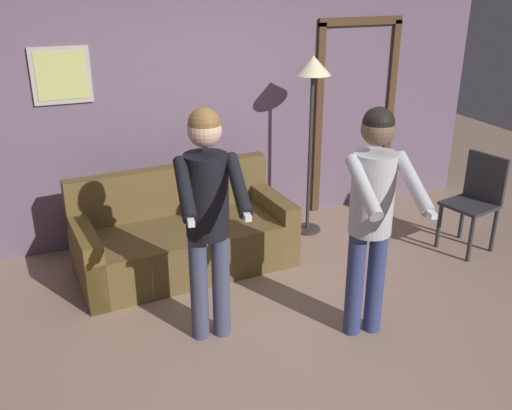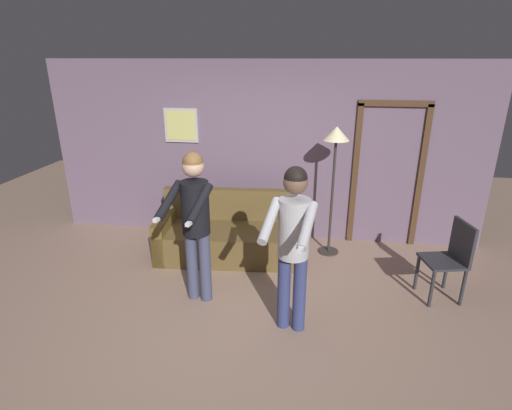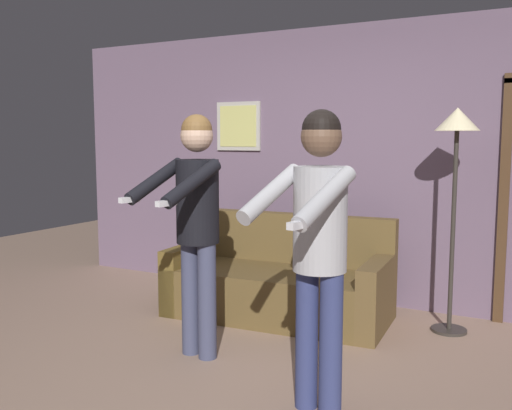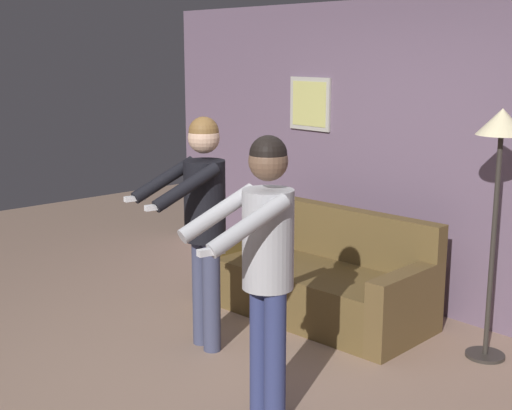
# 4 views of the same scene
# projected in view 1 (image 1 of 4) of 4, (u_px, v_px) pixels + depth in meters

# --- Properties ---
(ground_plane) EXTENTS (12.00, 12.00, 0.00)m
(ground_plane) POSITION_uv_depth(u_px,v_px,m) (283.00, 338.00, 4.22)
(ground_plane) COLOR #9B7C68
(back_wall_assembly) EXTENTS (6.40, 0.10, 2.60)m
(back_wall_assembly) POSITION_uv_depth(u_px,v_px,m) (196.00, 106.00, 5.56)
(back_wall_assembly) COLOR slate
(back_wall_assembly) RESTS_ON ground_plane
(couch) EXTENTS (1.96, 0.98, 0.87)m
(couch) POSITION_uv_depth(u_px,v_px,m) (184.00, 239.00, 5.15)
(couch) COLOR brown
(couch) RESTS_ON ground_plane
(torchiere_lamp) EXTENTS (0.34, 0.34, 1.79)m
(torchiere_lamp) POSITION_uv_depth(u_px,v_px,m) (312.00, 86.00, 5.40)
(torchiere_lamp) COLOR #332D28
(torchiere_lamp) RESTS_ON ground_plane
(person_standing_left) EXTENTS (0.50, 0.71, 1.72)m
(person_standing_left) POSITION_uv_depth(u_px,v_px,m) (208.00, 207.00, 3.86)
(person_standing_left) COLOR #404461
(person_standing_left) RESTS_ON ground_plane
(person_standing_right) EXTENTS (0.51, 0.71, 1.71)m
(person_standing_right) POSITION_uv_depth(u_px,v_px,m) (373.00, 205.00, 3.91)
(person_standing_right) COLOR navy
(person_standing_right) RESTS_ON ground_plane
(dining_chair_distant) EXTENTS (0.50, 0.50, 0.93)m
(dining_chair_distant) POSITION_uv_depth(u_px,v_px,m) (476.00, 197.00, 5.42)
(dining_chair_distant) COLOR #2D2D33
(dining_chair_distant) RESTS_ON ground_plane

